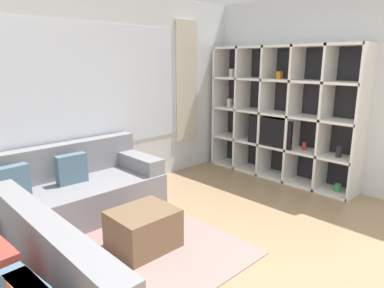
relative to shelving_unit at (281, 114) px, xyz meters
The scene contains 7 objects.
ground_plane 2.97m from the shelving_unit, 144.19° to the right, with size 16.00×16.00×0.00m, color #9E7F5B.
wall_back 2.67m from the shelving_unit, 149.33° to the left, with size 6.09×0.11×2.70m.
wall_right 0.44m from the shelving_unit, 37.79° to the right, with size 0.07×4.16×2.70m, color silver.
area_rug 3.57m from the shelving_unit, behind, with size 2.84×2.03×0.01m, color gray.
shelving_unit is the anchor object (origin of this frame).
couch_main 3.24m from the shelving_unit, 164.18° to the left, with size 2.14×0.90×0.82m.
ottoman 2.92m from the shelving_unit, behind, with size 0.60×0.51×0.39m.
Camera 1 is at (-2.28, -1.13, 1.79)m, focal length 32.00 mm.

